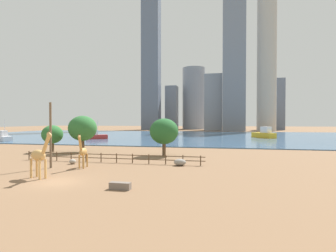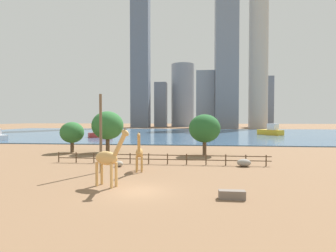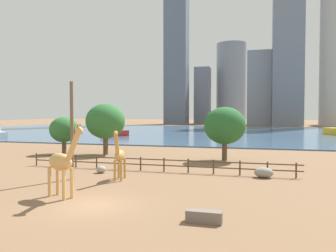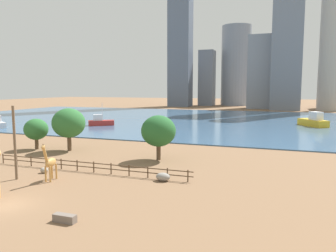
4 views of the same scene
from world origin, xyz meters
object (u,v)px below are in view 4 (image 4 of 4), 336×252
utility_pole (15,143)px  boulder_near_fence (44,170)px  tree_right_tall (36,129)px  giraffe_companion (50,163)px  boulder_by_pole (163,177)px  tree_left_large (69,123)px  feeding_trough (65,218)px  tree_center_broad (158,131)px  boat_tug (314,121)px  boat_sailboat (100,122)px

utility_pole → boulder_near_fence: size_ratio=9.14×
tree_right_tall → giraffe_companion: bearing=-44.6°
boulder_by_pole → tree_left_large: (-19.97, 10.89, 3.96)m
tree_left_large → tree_right_tall: 5.91m
boulder_by_pole → tree_left_large: 23.09m
tree_left_large → feeding_trough: bearing=-54.3°
feeding_trough → tree_center_broad: (-1.14, 22.09, 3.72)m
tree_center_broad → boat_tug: 54.15m
giraffe_companion → boat_tug: size_ratio=0.49×
boulder_by_pole → boat_tug: (19.01, 58.31, 1.03)m
utility_pole → giraffe_companion: bearing=12.1°
boulder_by_pole → boat_tug: size_ratio=0.18×
feeding_trough → tree_left_large: tree_left_large is taller
boulder_near_fence → feeding_trough: (11.24, -11.04, -0.03)m
utility_pole → feeding_trough: size_ratio=4.47×
feeding_trough → tree_right_tall: (-22.66, 22.75, 2.94)m
boat_tug → tree_center_broad: bearing=120.9°
tree_right_tall → boat_tug: size_ratio=0.57×
boulder_near_fence → tree_right_tall: size_ratio=0.18×
tree_left_large → tree_right_tall: bearing=-172.2°
tree_left_large → boat_tug: 61.45m
tree_left_large → tree_center_broad: tree_left_large is taller
boulder_near_fence → tree_center_broad: size_ratio=0.14×
boat_sailboat → tree_center_broad: bearing=-82.1°
utility_pole → tree_right_tall: bearing=125.0°
tree_center_broad → boat_tug: (23.21, 48.86, -2.55)m
utility_pole → boulder_by_pole: utility_pole is taller
tree_left_large → tree_right_tall: tree_left_large is taller
giraffe_companion → boat_sailboat: 50.52m
tree_center_broad → boat_sailboat: tree_center_broad is taller
utility_pole → boat_tug: (34.26, 63.16, -2.56)m
tree_right_tall → boat_sailboat: (-7.30, 31.53, -2.07)m
feeding_trough → tree_left_large: 29.28m
boat_tug → utility_pole: bearing=117.8°
giraffe_companion → tree_right_tall: 20.15m
utility_pole → feeding_trough: (12.19, -7.80, -3.72)m
boulder_by_pole → tree_right_tall: size_ratio=0.32×
feeding_trough → tree_center_broad: 22.43m
boulder_near_fence → tree_left_large: 14.32m
giraffe_companion → boat_tug: 69.36m
giraffe_companion → utility_pole: bearing=-88.0°
utility_pole → boat_tug: size_ratio=0.92×
feeding_trough → tree_center_broad: tree_center_broad is taller
tree_center_broad → boat_tug: bearing=64.6°
feeding_trough → giraffe_companion: bearing=134.1°
utility_pole → feeding_trough: bearing=-32.6°
feeding_trough → tree_right_tall: bearing=134.9°
boulder_near_fence → tree_right_tall: tree_right_tall is taller
boulder_by_pole → tree_right_tall: tree_right_tall is taller
giraffe_companion → tree_center_broad: size_ratio=0.69×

